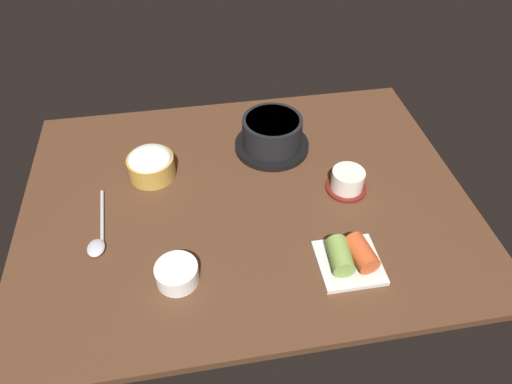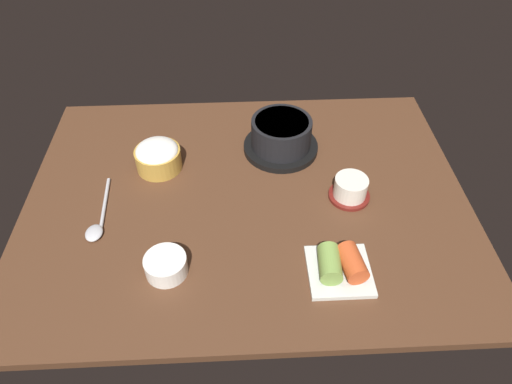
% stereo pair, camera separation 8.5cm
% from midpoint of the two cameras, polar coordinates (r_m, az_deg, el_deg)
% --- Properties ---
extents(dining_table, '(1.00, 0.76, 0.02)m').
position_cam_midpoint_polar(dining_table, '(1.05, 1.18, -0.92)').
color(dining_table, '#4C2D1C').
rests_on(dining_table, ground).
extents(stone_pot, '(0.19, 0.19, 0.09)m').
position_cam_midpoint_polar(stone_pot, '(1.14, 5.31, 6.89)').
color(stone_pot, black).
rests_on(stone_pot, dining_table).
extents(rice_bowl, '(0.11, 0.11, 0.07)m').
position_cam_midpoint_polar(rice_bowl, '(1.11, -9.99, 4.38)').
color(rice_bowl, '#B78C38').
rests_on(rice_bowl, dining_table).
extents(tea_cup_with_saucer, '(0.09, 0.09, 0.05)m').
position_cam_midpoint_polar(tea_cup_with_saucer, '(1.05, 13.97, 0.32)').
color(tea_cup_with_saucer, maroon).
rests_on(tea_cup_with_saucer, dining_table).
extents(kimchi_plate, '(0.12, 0.12, 0.05)m').
position_cam_midpoint_polar(kimchi_plate, '(0.91, 13.15, -9.10)').
color(kimchi_plate, silver).
rests_on(kimchi_plate, dining_table).
extents(side_bowl_near, '(0.08, 0.08, 0.04)m').
position_cam_midpoint_polar(side_bowl_near, '(0.90, -8.51, -9.12)').
color(side_bowl_near, white).
rests_on(side_bowl_near, dining_table).
extents(spoon, '(0.04, 0.19, 0.01)m').
position_cam_midpoint_polar(spoon, '(1.02, -16.90, -3.84)').
color(spoon, '#B7B7BC').
rests_on(spoon, dining_table).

